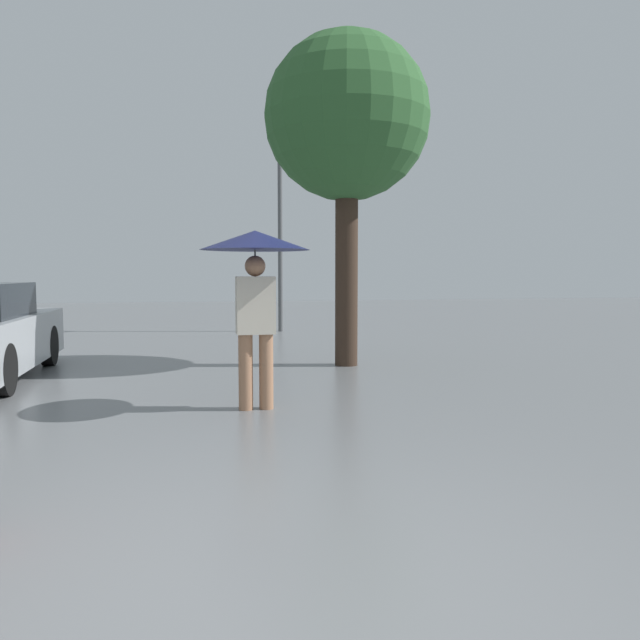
% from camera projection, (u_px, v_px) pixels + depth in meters
% --- Properties ---
extents(ground_plane, '(60.00, 60.00, 0.00)m').
position_uv_depth(ground_plane, '(259.00, 591.00, 2.87)').
color(ground_plane, slate).
extents(pedestrian, '(1.16, 1.16, 1.91)m').
position_uv_depth(pedestrian, '(255.00, 264.00, 6.59)').
color(pedestrian, '#9E7051').
rests_on(pedestrian, ground_plane).
extents(tree, '(2.57, 2.57, 5.16)m').
position_uv_depth(tree, '(347.00, 120.00, 9.64)').
color(tree, '#38281E').
rests_on(tree, ground_plane).
extents(street_lamp, '(0.32, 0.32, 4.95)m').
position_uv_depth(street_lamp, '(280.00, 205.00, 15.49)').
color(street_lamp, '#515456').
rests_on(street_lamp, ground_plane).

